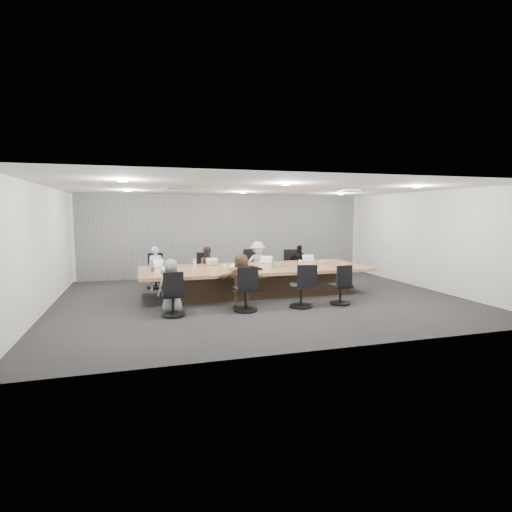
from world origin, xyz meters
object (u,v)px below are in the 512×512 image
object	(u,v)px
conference_table	(255,280)
person_3	(299,264)
laptop_0	(157,266)
chair_4	(173,299)
person_2	(258,263)
mug_brown	(153,270)
person_1	(208,267)
chair_0	(156,274)
chair_6	(301,290)
laptop_4	(169,275)
bottle_green_left	(152,264)
bottle_green_right	(273,263)
canvas_bag	(324,262)
person_4	(171,286)
chair_3	(295,268)
bottle_clear	(195,264)
stapler	(259,269)
chair_5	(245,293)
chair_7	(340,289)
person_0	(156,268)
laptop_2	(263,263)
laptop_5	(236,272)
chair_1	(207,273)
laptop_3	(306,261)
snack_packet	(343,263)
person_5	(242,281)
laptop_1	(212,264)
chair_2	(255,269)

from	to	relation	value
conference_table	person_3	distance (m)	2.27
laptop_0	chair_4	bearing A→B (deg)	99.96
person_2	mug_brown	distance (m)	3.46
person_1	conference_table	bearing A→B (deg)	-50.03
chair_0	chair_6	distance (m)	4.62
laptop_4	bottle_green_left	xyz separation A→B (m)	(-0.35, 1.26, 0.11)
bottle_green_right	canvas_bag	distance (m)	1.59
laptop_4	bottle_green_left	distance (m)	1.31
person_4	chair_3	bearing A→B (deg)	-153.91
bottle_clear	person_1	bearing A→B (deg)	63.98
chair_6	stapler	size ratio (longest dim) A/B	5.27
chair_5	chair_7	size ratio (longest dim) A/B	1.13
stapler	laptop_0	bearing A→B (deg)	166.61
person_0	laptop_2	xyz separation A→B (m)	(3.00, -0.55, 0.13)
chair_3	person_1	size ratio (longest dim) A/B	0.67
laptop_5	person_1	bearing A→B (deg)	91.84
chair_6	person_3	world-z (taller)	person_3
laptop_4	mug_brown	distance (m)	0.78
chair_0	canvas_bag	xyz separation A→B (m)	(4.52, -1.74, 0.40)
laptop_2	bottle_clear	xyz separation A→B (m)	(-2.07, -0.58, 0.11)
chair_4	laptop_2	distance (m)	3.76
laptop_5	stapler	world-z (taller)	stapler
laptop_4	bottle_green_left	bearing A→B (deg)	117.76
person_4	mug_brown	size ratio (longest dim) A/B	12.10
chair_1	person_4	bearing A→B (deg)	81.22
laptop_3	chair_3	bearing A→B (deg)	-93.46
laptop_4	snack_packet	world-z (taller)	snack_packet
chair_3	laptop_2	distance (m)	1.65
conference_table	person_5	size ratio (longest dim) A/B	4.74
laptop_1	stapler	size ratio (longest dim) A/B	2.12
person_5	bottle_clear	bearing A→B (deg)	-47.61
chair_5	person_2	distance (m)	3.29
person_1	stapler	distance (m)	2.14
person_2	person_3	size ratio (longest dim) A/B	1.11
chair_1	person_3	xyz separation A→B (m)	(2.85, -0.35, 0.21)
person_0	person_2	distance (m)	3.00
person_0	laptop_4	world-z (taller)	person_0
laptop_0	bottle_green_left	bearing A→B (deg)	73.64
chair_1	person_4	size ratio (longest dim) A/B	0.65
chair_2	person_1	bearing A→B (deg)	32.16
laptop_1	laptop_5	distance (m)	1.63
person_2	chair_3	bearing A→B (deg)	15.19
laptop_1	bottle_green_left	size ratio (longest dim) A/B	1.44
chair_1	chair_5	world-z (taller)	chair_5
bottle_clear	laptop_5	bearing A→B (deg)	-49.60
chair_7	chair_1	bearing A→B (deg)	121.44
conference_table	bottle_green_right	world-z (taller)	bottle_green_right
bottle_green_right	person_0	bearing A→B (deg)	151.81
bottle_green_left	canvas_bag	xyz separation A→B (m)	(4.65, -0.50, -0.05)
chair_2	mug_brown	world-z (taller)	chair_2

